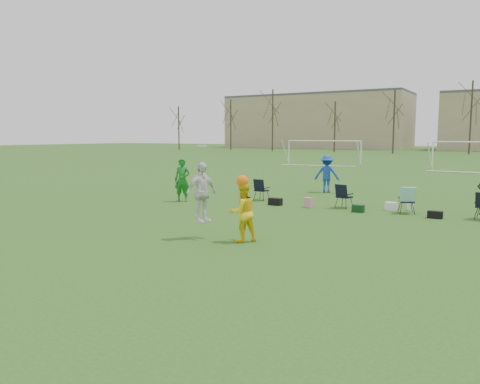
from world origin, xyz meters
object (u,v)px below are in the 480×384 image
Objects in this scene: fielder_blue at (327,174)px; center_contest at (223,202)px; fielder_green_near at (182,180)px; goal_left at (324,146)px.

center_contest reaches higher than fielder_blue.
fielder_green_near is at bearing 43.26° from fielder_blue.
fielder_blue is 12.14m from center_contest.
center_contest reaches higher than fielder_green_near.
fielder_green_near is 0.73× the size of center_contest.
fielder_green_near is at bearing 135.70° from center_contest.
goal_left is (-9.56, 33.40, 0.86)m from center_contest.
fielder_blue is 0.73× the size of center_contest.
fielder_green_near is 0.26× the size of goal_left.
fielder_green_near is 28.06m from goal_left.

